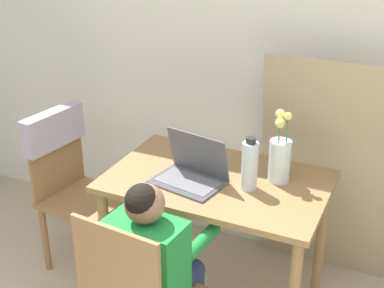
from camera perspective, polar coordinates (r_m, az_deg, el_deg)
The scene contains 8 objects.
wall_back at distance 2.88m, azimuth 10.63°, elevation 10.38°, with size 6.40×0.05×2.50m.
dining_table at distance 2.58m, azimuth 2.67°, elevation -5.87°, with size 1.03×0.66×0.75m.
chair_spare at distance 3.02m, azimuth -13.28°, elevation -2.25°, with size 0.48×0.45×0.91m.
person_seated at distance 2.23m, azimuth -3.96°, elevation -12.20°, with size 0.35×0.45×0.99m.
laptop at distance 2.48m, azimuth -0.01°, elevation -2.84°, with size 0.35×0.28×0.23m.
flower_vase at distance 2.48m, azimuth 9.35°, elevation -1.34°, with size 0.10×0.10×0.35m.
water_bottle at distance 2.39m, azimuth 6.18°, elevation -2.25°, with size 0.07×0.07×0.25m.
cardboard_panel at distance 2.91m, azimuth 14.63°, elevation -3.07°, with size 0.75×0.19×1.26m.
Camera 1 is at (0.67, -0.49, 1.95)m, focal length 50.00 mm.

